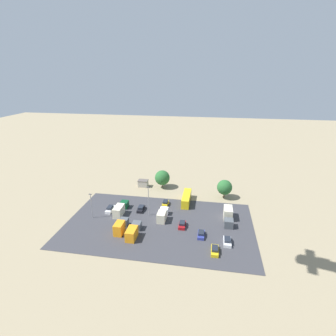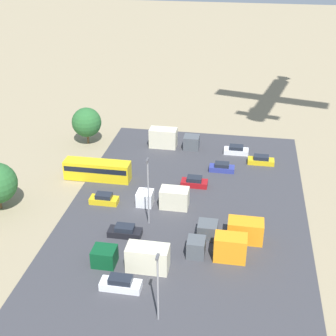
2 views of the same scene
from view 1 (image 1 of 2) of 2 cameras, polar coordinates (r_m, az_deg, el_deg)
name	(u,v)px [view 1 (image 1 of 2)]	position (r m, az deg, el deg)	size (l,w,h in m)	color
ground_plane	(163,213)	(86.94, -1.06, -9.72)	(400.00, 400.00, 0.00)	gray
parking_lot_surface	(159,224)	(81.06, -1.99, -12.09)	(56.08, 34.17, 0.08)	#38383D
shed_building	(143,183)	(105.61, -5.44, -3.34)	(3.98, 2.80, 2.78)	#9E998E
bus	(186,198)	(92.61, 4.04, -6.55)	(2.60, 10.67, 3.12)	gold
parked_car_0	(182,225)	(79.50, 3.11, -12.23)	(1.90, 4.14, 1.58)	maroon
parked_car_1	(201,234)	(75.94, 7.21, -14.13)	(1.84, 4.17, 1.46)	navy
parked_car_2	(227,241)	(74.42, 12.79, -15.29)	(1.98, 4.34, 1.51)	silver
parked_car_3	(215,250)	(70.71, 10.14, -17.21)	(1.85, 4.47, 1.49)	gold
parked_car_4	(165,203)	(91.16, -0.57, -7.69)	(1.81, 4.19, 1.56)	gold
parked_car_5	(110,209)	(89.59, -12.49, -8.72)	(1.76, 4.69, 1.63)	silver
parked_car_6	(141,209)	(88.32, -5.90, -8.79)	(1.89, 4.44, 1.52)	black
parked_truck_0	(228,216)	(84.03, 12.96, -10.09)	(2.60, 9.11, 3.51)	#4C5156
parked_truck_1	(121,227)	(78.16, -10.25, -12.43)	(2.39, 7.26, 3.33)	#4C5156
parked_truck_2	(133,231)	(75.84, -7.61, -13.51)	(2.52, 8.46, 2.98)	#4C5156
parked_truck_3	(162,215)	(82.82, -1.22, -10.20)	(2.48, 7.56, 2.98)	silver
parked_truck_4	(120,209)	(87.25, -10.31, -8.79)	(2.50, 9.28, 3.19)	#0C4723
tree_near_shed	(162,178)	(103.21, -1.24, -2.13)	(5.88, 5.88, 7.15)	brown
tree_apron_mid	(225,187)	(96.85, 12.21, -4.13)	(5.43, 5.43, 6.95)	brown
light_pole_lot_centre	(91,205)	(85.24, -16.34, -7.69)	(0.90, 0.28, 8.29)	gray
light_pole_lot_edge	(149,200)	(83.16, -4.26, -6.96)	(0.90, 0.28, 9.91)	gray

